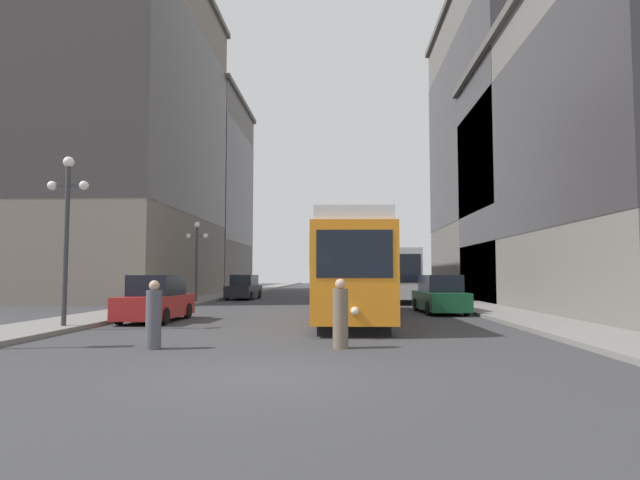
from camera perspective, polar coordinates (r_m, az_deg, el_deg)
The scene contains 16 objects.
ground_plane at distance 9.83m, azimuth -5.68°, elevation -14.57°, with size 200.00×200.00×0.00m, color #38383A.
sidewalk_left at distance 50.61m, azimuth -9.07°, elevation -5.75°, with size 2.82×120.00×0.15m, color gray.
sidewalk_right at distance 50.14m, azimuth 10.95°, elevation -5.74°, with size 2.82×120.00×0.15m, color gray.
streetcar at distance 21.96m, azimuth 3.01°, elevation -3.11°, with size 2.90×13.96×3.89m.
transit_bus at distance 37.38m, azimuth 7.99°, elevation -3.60°, with size 2.81×12.42×3.45m.
parked_car_left_near at distance 21.73m, azimuth -17.44°, elevation -6.26°, with size 1.92×4.48×1.82m.
parked_car_left_mid at distance 39.54m, azimuth -8.30°, elevation -5.20°, with size 2.04×4.93×1.82m.
parked_car_right_far at distance 25.71m, azimuth 12.95°, elevation -5.92°, with size 2.06×4.97×1.82m.
pedestrian_crossing_near at distance 13.24m, azimuth 2.25°, elevation -8.26°, with size 0.39×0.39×1.74m.
pedestrian_crossing_far at distance 13.73m, azimuth -17.71°, elevation -8.01°, with size 0.38×0.38×1.70m.
lamp_post_left_near at distance 19.52m, azimuth -25.90°, elevation 2.54°, with size 1.41×0.36×5.68m.
lamp_post_left_far at distance 34.06m, azimuth -13.32°, elevation -0.90°, with size 1.41×0.36×5.05m.
building_left_corner at distance 62.02m, azimuth -15.09°, elevation 5.09°, with size 14.85×16.13×21.93m.
building_left_midblock at distance 45.43m, azimuth -21.31°, elevation 11.19°, with size 13.50×20.92×25.99m.
building_right_corner at distance 32.23m, azimuth 31.48°, elevation 8.00°, with size 14.05×24.21×15.83m.
building_right_midblock at distance 44.70m, azimuth 21.12°, elevation 10.31°, with size 11.25×22.24×24.35m.
Camera 1 is at (1.35, -9.56, 1.84)m, focal length 29.30 mm.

